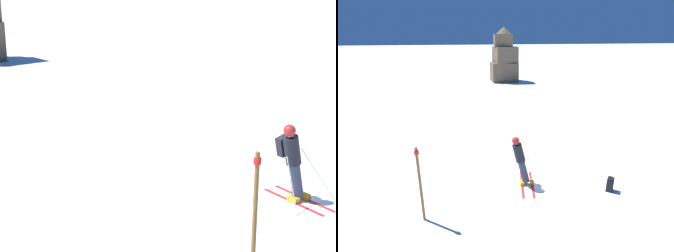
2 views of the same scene
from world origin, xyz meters
The scene contains 5 objects.
ground_plane centered at (0.00, 0.00, 0.00)m, with size 300.00×300.00×0.00m, color white.
skier centered at (-1.74, 0.08, 1.06)m, with size 1.26×1.85×1.90m.
rock_pillar centered at (2.34, 22.48, 2.55)m, with size 2.98×2.61×6.09m.
spare_backpack centered at (1.23, -1.00, 0.24)m, with size 0.36×0.37×0.50m.
trail_marker centered at (-5.01, -1.22, 1.26)m, with size 0.13×0.13×2.33m.
Camera 2 is at (-3.99, -8.01, 5.17)m, focal length 28.00 mm.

